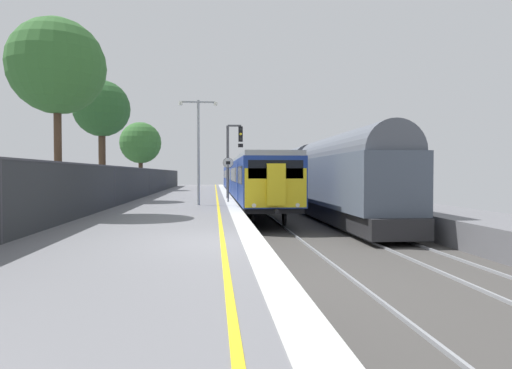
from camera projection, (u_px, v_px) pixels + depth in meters
The scene contains 10 objects.
ground at pixel (343, 264), 10.99m from camera, with size 17.40×110.00×1.21m.
commuter_train_at_platform at pixel (245, 178), 38.51m from camera, with size 2.83×39.57×3.81m.
freight_train_adjacent_track at pixel (313, 175), 29.75m from camera, with size 2.60×28.45×4.60m.
signal_gantry at pixel (232, 152), 29.23m from camera, with size 1.10×0.24×4.85m.
speed_limit_sign at pixel (228, 174), 25.37m from camera, with size 0.59×0.08×2.55m.
platform_lamp_mid at pixel (198, 143), 22.96m from camera, with size 2.00×0.20×5.44m.
platform_back_fence at pixel (0, 199), 10.19m from camera, with size 0.07×99.00×2.03m.
background_tree_left at pixel (101, 111), 26.50m from camera, with size 3.34×3.34×7.20m.
background_tree_centre at pixel (58, 68), 17.30m from camera, with size 3.72×3.72×7.70m.
background_tree_right at pixel (140, 144), 43.53m from camera, with size 4.03×4.03×6.68m.
Camera 1 is at (-0.55, -10.69, 1.64)m, focal length 31.13 mm.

